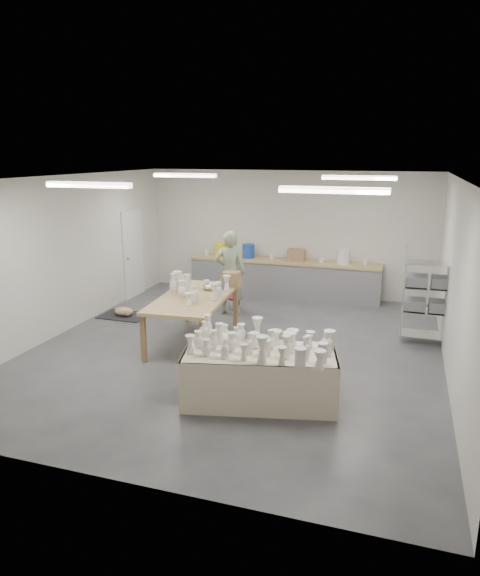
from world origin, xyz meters
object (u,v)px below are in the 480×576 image
(drying_table, at_px, (260,373))
(red_stool, at_px, (234,299))
(potter, at_px, (230,273))
(work_table, at_px, (197,295))

(drying_table, relative_size, red_stool, 5.91)
(drying_table, bearing_deg, potter, 101.80)
(work_table, xyz_separation_m, red_stool, (0.04, 2.02, -0.62))
(red_stool, bearing_deg, potter, -90.00)
(work_table, bearing_deg, potter, 84.39)
(potter, height_order, red_stool, potter)
(drying_table, height_order, potter, potter)
(work_table, bearing_deg, drying_table, -52.87)
(drying_table, distance_m, work_table, 2.69)
(drying_table, height_order, red_stool, drying_table)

